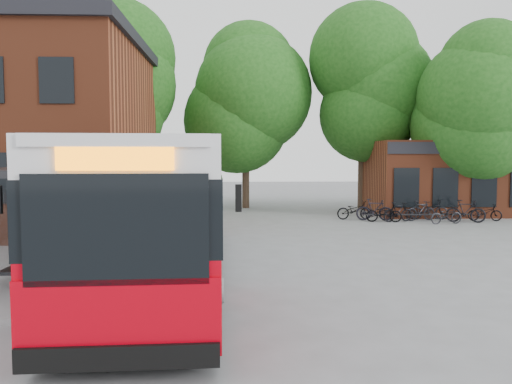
{
  "coord_description": "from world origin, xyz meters",
  "views": [
    {
      "loc": [
        0.45,
        -13.8,
        3.13
      ],
      "look_at": [
        1.07,
        2.42,
        2.0
      ],
      "focal_mm": 35.0,
      "sensor_mm": 36.0,
      "label": 1
    }
  ],
  "objects_px": {
    "bicycle_5": "(421,211)",
    "bicycle_6": "(429,210)",
    "bicycle_3": "(398,212)",
    "bicycle_extra_0": "(485,212)",
    "city_bus": "(167,210)",
    "bicycle_0": "(355,210)",
    "bicycle_1": "(374,210)",
    "bicycle_4": "(446,215)",
    "bicycle_2": "(384,213)",
    "bus_shelter": "(43,223)",
    "bicycle_7": "(466,211)"
  },
  "relations": [
    {
      "from": "bicycle_5",
      "to": "bicycle_6",
      "type": "xyz_separation_m",
      "value": [
        0.58,
        0.44,
        0.01
      ]
    },
    {
      "from": "bicycle_3",
      "to": "bicycle_extra_0",
      "type": "height_order",
      "value": "bicycle_3"
    },
    {
      "from": "city_bus",
      "to": "bicycle_extra_0",
      "type": "height_order",
      "value": "city_bus"
    },
    {
      "from": "bicycle_extra_0",
      "to": "bicycle_0",
      "type": "bearing_deg",
      "value": 94.62
    },
    {
      "from": "bicycle_1",
      "to": "bicycle_4",
      "type": "xyz_separation_m",
      "value": [
        3.02,
        -1.39,
        -0.11
      ]
    },
    {
      "from": "bicycle_2",
      "to": "bicycle_extra_0",
      "type": "bearing_deg",
      "value": -77.4
    },
    {
      "from": "bicycle_5",
      "to": "bus_shelter",
      "type": "bearing_deg",
      "value": 113.94
    },
    {
      "from": "bicycle_6",
      "to": "bicycle_7",
      "type": "xyz_separation_m",
      "value": [
        1.33,
        -1.2,
        0.04
      ]
    },
    {
      "from": "bicycle_0",
      "to": "bicycle_6",
      "type": "distance_m",
      "value": 3.73
    },
    {
      "from": "bicycle_2",
      "to": "bicycle_extra_0",
      "type": "height_order",
      "value": "bicycle_2"
    },
    {
      "from": "bus_shelter",
      "to": "bicycle_extra_0",
      "type": "xyz_separation_m",
      "value": [
        17.16,
        11.15,
        -1.03
      ]
    },
    {
      "from": "bus_shelter",
      "to": "bicycle_2",
      "type": "xyz_separation_m",
      "value": [
        12.05,
        10.91,
        -1.01
      ]
    },
    {
      "from": "bicycle_5",
      "to": "bicycle_6",
      "type": "distance_m",
      "value": 0.73
    },
    {
      "from": "bicycle_1",
      "to": "bicycle_7",
      "type": "height_order",
      "value": "bicycle_7"
    },
    {
      "from": "city_bus",
      "to": "bicycle_6",
      "type": "distance_m",
      "value": 16.17
    },
    {
      "from": "bus_shelter",
      "to": "bicycle_7",
      "type": "relative_size",
      "value": 3.86
    },
    {
      "from": "bicycle_6",
      "to": "bicycle_extra_0",
      "type": "distance_m",
      "value": 2.64
    },
    {
      "from": "bicycle_7",
      "to": "bicycle_extra_0",
      "type": "height_order",
      "value": "bicycle_7"
    },
    {
      "from": "bicycle_4",
      "to": "bicycle_5",
      "type": "relative_size",
      "value": 0.98
    },
    {
      "from": "city_bus",
      "to": "bicycle_5",
      "type": "xyz_separation_m",
      "value": [
        10.95,
        10.83,
        -1.23
      ]
    },
    {
      "from": "bicycle_5",
      "to": "bicycle_7",
      "type": "relative_size",
      "value": 0.91
    },
    {
      "from": "bicycle_1",
      "to": "bicycle_4",
      "type": "height_order",
      "value": "bicycle_1"
    },
    {
      "from": "bicycle_2",
      "to": "bicycle_7",
      "type": "bearing_deg",
      "value": -84.5
    },
    {
      "from": "bicycle_4",
      "to": "bicycle_extra_0",
      "type": "xyz_separation_m",
      "value": [
        2.38,
        1.05,
        -0.01
      ]
    },
    {
      "from": "bicycle_7",
      "to": "bicycle_extra_0",
      "type": "distance_m",
      "value": 1.34
    },
    {
      "from": "bus_shelter",
      "to": "bicycle_7",
      "type": "bearing_deg",
      "value": 33.64
    },
    {
      "from": "bicycle_6",
      "to": "bicycle_7",
      "type": "relative_size",
      "value": 1.06
    },
    {
      "from": "bicycle_5",
      "to": "bicycle_1",
      "type": "bearing_deg",
      "value": 71.76
    },
    {
      "from": "bicycle_6",
      "to": "bicycle_0",
      "type": "bearing_deg",
      "value": 94.53
    },
    {
      "from": "bicycle_4",
      "to": "bicycle_6",
      "type": "xyz_separation_m",
      "value": [
        -0.18,
        1.71,
        0.08
      ]
    },
    {
      "from": "bicycle_1",
      "to": "city_bus",
      "type": "bearing_deg",
      "value": 155.6
    },
    {
      "from": "bus_shelter",
      "to": "bicycle_extra_0",
      "type": "bearing_deg",
      "value": 33.01
    },
    {
      "from": "bicycle_2",
      "to": "bicycle_4",
      "type": "distance_m",
      "value": 2.85
    },
    {
      "from": "bus_shelter",
      "to": "bicycle_extra_0",
      "type": "height_order",
      "value": "bus_shelter"
    },
    {
      "from": "bus_shelter",
      "to": "bicycle_5",
      "type": "relative_size",
      "value": 4.22
    },
    {
      "from": "bus_shelter",
      "to": "city_bus",
      "type": "xyz_separation_m",
      "value": [
        3.08,
        0.54,
        0.27
      ]
    },
    {
      "from": "bicycle_0",
      "to": "bicycle_1",
      "type": "bearing_deg",
      "value": -123.0
    },
    {
      "from": "bicycle_7",
      "to": "bicycle_4",
      "type": "bearing_deg",
      "value": 133.13
    },
    {
      "from": "bus_shelter",
      "to": "bicycle_0",
      "type": "distance_m",
      "value": 16.21
    },
    {
      "from": "bicycle_4",
      "to": "bicycle_5",
      "type": "height_order",
      "value": "bicycle_5"
    },
    {
      "from": "bicycle_3",
      "to": "bicycle_extra_0",
      "type": "distance_m",
      "value": 4.39
    },
    {
      "from": "bus_shelter",
      "to": "bicycle_5",
      "type": "xyz_separation_m",
      "value": [
        14.02,
        11.37,
        -0.95
      ]
    },
    {
      "from": "bicycle_2",
      "to": "bicycle_extra_0",
      "type": "distance_m",
      "value": 5.12
    },
    {
      "from": "bicycle_7",
      "to": "bicycle_6",
      "type": "bearing_deg",
      "value": 67.57
    },
    {
      "from": "bicycle_5",
      "to": "bicycle_6",
      "type": "relative_size",
      "value": 0.86
    },
    {
      "from": "bus_shelter",
      "to": "bicycle_1",
      "type": "relative_size",
      "value": 3.94
    },
    {
      "from": "bus_shelter",
      "to": "bicycle_4",
      "type": "height_order",
      "value": "bus_shelter"
    },
    {
      "from": "bus_shelter",
      "to": "bicycle_2",
      "type": "bearing_deg",
      "value": 42.15
    },
    {
      "from": "city_bus",
      "to": "bicycle_3",
      "type": "relative_size",
      "value": 8.44
    },
    {
      "from": "bus_shelter",
      "to": "bicycle_6",
      "type": "distance_m",
      "value": 18.81
    }
  ]
}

